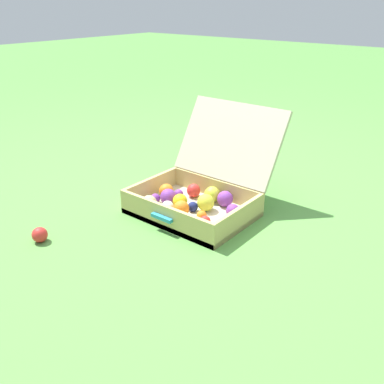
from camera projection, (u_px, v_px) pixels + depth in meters
The scene contains 3 objects.
ground_plane at pixel (189, 206), 2.09m from camera, with size 16.00×16.00×0.00m, color #569342.
open_suitcase at pixel (200, 190), 2.03m from camera, with size 0.54×0.62×0.46m.
stray_ball_on_grass at pixel (40, 235), 1.77m from camera, with size 0.06×0.06×0.06m, color red.
Camera 1 is at (1.19, -1.45, 0.92)m, focal length 40.40 mm.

